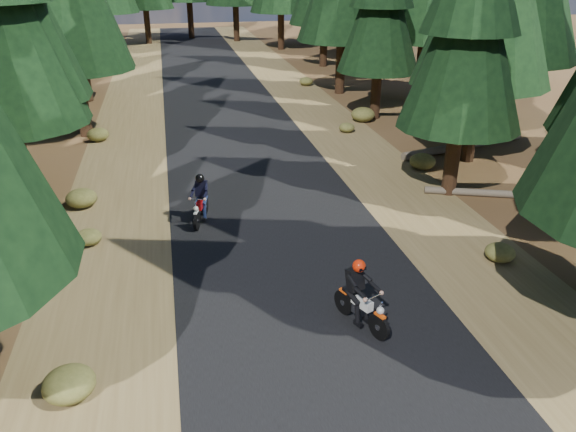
{
  "coord_description": "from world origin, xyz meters",
  "views": [
    {
      "loc": [
        -2.72,
        -11.2,
        7.1
      ],
      "look_at": [
        0.0,
        1.5,
        1.1
      ],
      "focal_mm": 35.0,
      "sensor_mm": 36.0,
      "label": 1
    }
  ],
  "objects_px": {
    "log_far": "(486,193)",
    "rider_follow": "(201,207)",
    "rider_lead": "(361,305)",
    "log_near": "(464,146)"
  },
  "relations": [
    {
      "from": "log_far",
      "to": "rider_follow",
      "type": "bearing_deg",
      "value": -159.36
    },
    {
      "from": "log_near",
      "to": "rider_follow",
      "type": "xyz_separation_m",
      "value": [
        -10.94,
        -4.71,
        0.33
      ]
    },
    {
      "from": "log_far",
      "to": "rider_follow",
      "type": "xyz_separation_m",
      "value": [
        -9.21,
        -0.01,
        0.37
      ]
    },
    {
      "from": "rider_lead",
      "to": "rider_follow",
      "type": "bearing_deg",
      "value": -86.4
    },
    {
      "from": "rider_lead",
      "to": "log_far",
      "type": "bearing_deg",
      "value": -159.7
    },
    {
      "from": "log_far",
      "to": "rider_follow",
      "type": "distance_m",
      "value": 9.22
    },
    {
      "from": "rider_lead",
      "to": "log_near",
      "type": "bearing_deg",
      "value": -149.92
    },
    {
      "from": "rider_lead",
      "to": "rider_follow",
      "type": "distance_m",
      "value": 6.57
    },
    {
      "from": "log_near",
      "to": "log_far",
      "type": "xyz_separation_m",
      "value": [
        -1.72,
        -4.7,
        -0.04
      ]
    },
    {
      "from": "rider_lead",
      "to": "rider_follow",
      "type": "height_order",
      "value": "rider_lead"
    }
  ]
}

